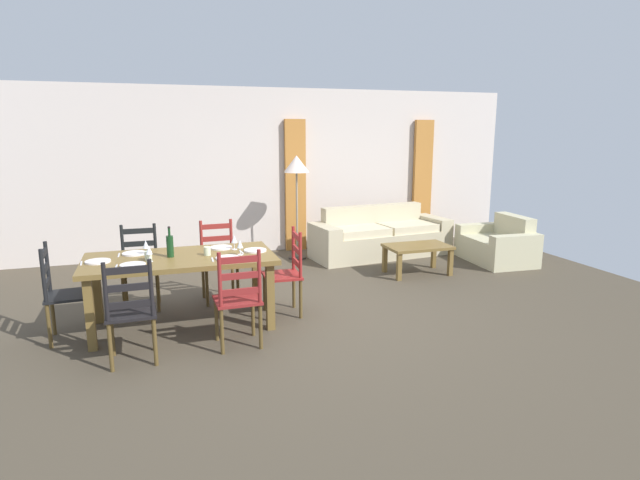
# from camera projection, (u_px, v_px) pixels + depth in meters

# --- Properties ---
(ground_plane) EXTENTS (9.60, 9.60, 0.02)m
(ground_plane) POSITION_uv_depth(u_px,v_px,m) (296.00, 317.00, 5.76)
(ground_plane) COLOR #473D2F
(wall_far) EXTENTS (9.60, 0.16, 2.70)m
(wall_far) POSITION_uv_depth(u_px,v_px,m) (242.00, 172.00, 8.55)
(wall_far) COLOR beige
(wall_far) RESTS_ON ground_plane
(curtain_panel_left) EXTENTS (0.35, 0.08, 2.20)m
(curtain_panel_left) POSITION_uv_depth(u_px,v_px,m) (295.00, 186.00, 8.73)
(curtain_panel_left) COLOR #BA7532
(curtain_panel_left) RESTS_ON ground_plane
(curtain_panel_right) EXTENTS (0.35, 0.08, 2.20)m
(curtain_panel_right) POSITION_uv_depth(u_px,v_px,m) (422.00, 182.00, 9.46)
(curtain_panel_right) COLOR #BA7532
(curtain_panel_right) RESTS_ON ground_plane
(dining_table) EXTENTS (1.90, 0.96, 0.75)m
(dining_table) POSITION_uv_depth(u_px,v_px,m) (181.00, 265.00, 5.33)
(dining_table) COLOR brown
(dining_table) RESTS_ON ground_plane
(dining_chair_near_left) EXTENTS (0.43, 0.41, 0.96)m
(dining_chair_near_left) POSITION_uv_depth(u_px,v_px,m) (131.00, 312.00, 4.49)
(dining_chair_near_left) COLOR black
(dining_chair_near_left) RESTS_ON ground_plane
(dining_chair_near_right) EXTENTS (0.43, 0.41, 0.96)m
(dining_chair_near_right) POSITION_uv_depth(u_px,v_px,m) (238.00, 299.00, 4.84)
(dining_chair_near_right) COLOR maroon
(dining_chair_near_right) RESTS_ON ground_plane
(dining_chair_far_left) EXTENTS (0.43, 0.41, 0.96)m
(dining_chair_far_left) POSITION_uv_depth(u_px,v_px,m) (140.00, 267.00, 5.94)
(dining_chair_far_left) COLOR black
(dining_chair_far_left) RESTS_ON ground_plane
(dining_chair_far_right) EXTENTS (0.43, 0.41, 0.96)m
(dining_chair_far_right) POSITION_uv_depth(u_px,v_px,m) (219.00, 261.00, 6.23)
(dining_chair_far_right) COLOR maroon
(dining_chair_far_right) RESTS_ON ground_plane
(dining_chair_head_west) EXTENTS (0.43, 0.44, 0.96)m
(dining_chair_head_west) POSITION_uv_depth(u_px,v_px,m) (62.00, 293.00, 5.01)
(dining_chair_head_west) COLOR black
(dining_chair_head_west) RESTS_ON ground_plane
(dining_chair_head_east) EXTENTS (0.42, 0.44, 0.96)m
(dining_chair_head_east) POSITION_uv_depth(u_px,v_px,m) (287.00, 273.00, 5.72)
(dining_chair_head_east) COLOR maroon
(dining_chair_head_east) RESTS_ON ground_plane
(dinner_plate_near_left) EXTENTS (0.24, 0.24, 0.02)m
(dinner_plate_near_left) POSITION_uv_depth(u_px,v_px,m) (133.00, 265.00, 4.94)
(dinner_plate_near_left) COLOR white
(dinner_plate_near_left) RESTS_ON dining_table
(fork_near_left) EXTENTS (0.03, 0.17, 0.01)m
(fork_near_left) POSITION_uv_depth(u_px,v_px,m) (116.00, 267.00, 4.90)
(fork_near_left) COLOR silver
(fork_near_left) RESTS_ON dining_table
(dinner_plate_near_right) EXTENTS (0.24, 0.24, 0.02)m
(dinner_plate_near_right) POSITION_uv_depth(u_px,v_px,m) (228.00, 258.00, 5.21)
(dinner_plate_near_right) COLOR white
(dinner_plate_near_right) RESTS_ON dining_table
(fork_near_right) EXTENTS (0.02, 0.17, 0.01)m
(fork_near_right) POSITION_uv_depth(u_px,v_px,m) (213.00, 260.00, 5.17)
(fork_near_right) COLOR silver
(fork_near_right) RESTS_ON dining_table
(dinner_plate_far_left) EXTENTS (0.24, 0.24, 0.02)m
(dinner_plate_far_left) POSITION_uv_depth(u_px,v_px,m) (134.00, 253.00, 5.41)
(dinner_plate_far_left) COLOR white
(dinner_plate_far_left) RESTS_ON dining_table
(fork_far_left) EXTENTS (0.02, 0.17, 0.01)m
(fork_far_left) POSITION_uv_depth(u_px,v_px,m) (119.00, 255.00, 5.36)
(fork_far_left) COLOR silver
(fork_far_left) RESTS_ON dining_table
(dinner_plate_far_right) EXTENTS (0.24, 0.24, 0.02)m
(dinner_plate_far_right) POSITION_uv_depth(u_px,v_px,m) (221.00, 248.00, 5.68)
(dinner_plate_far_right) COLOR white
(dinner_plate_far_right) RESTS_ON dining_table
(fork_far_right) EXTENTS (0.02, 0.17, 0.01)m
(fork_far_right) POSITION_uv_depth(u_px,v_px,m) (207.00, 249.00, 5.63)
(fork_far_right) COLOR silver
(fork_far_right) RESTS_ON dining_table
(dinner_plate_head_west) EXTENTS (0.24, 0.24, 0.02)m
(dinner_plate_head_west) POSITION_uv_depth(u_px,v_px,m) (98.00, 261.00, 5.07)
(dinner_plate_head_west) COLOR white
(dinner_plate_head_west) RESTS_ON dining_table
(fork_head_west) EXTENTS (0.03, 0.17, 0.01)m
(fork_head_west) POSITION_uv_depth(u_px,v_px,m) (81.00, 263.00, 5.03)
(fork_head_west) COLOR silver
(fork_head_west) RESTS_ON dining_table
(dinner_plate_head_east) EXTENTS (0.24, 0.24, 0.02)m
(dinner_plate_head_east) POSITION_uv_depth(u_px,v_px,m) (255.00, 250.00, 5.54)
(dinner_plate_head_east) COLOR white
(dinner_plate_head_east) RESTS_ON dining_table
(fork_head_east) EXTENTS (0.03, 0.17, 0.01)m
(fork_head_east) POSITION_uv_depth(u_px,v_px,m) (241.00, 252.00, 5.50)
(fork_head_east) COLOR silver
(fork_head_east) RESTS_ON dining_table
(wine_bottle) EXTENTS (0.07, 0.07, 0.32)m
(wine_bottle) POSITION_uv_depth(u_px,v_px,m) (170.00, 246.00, 5.27)
(wine_bottle) COLOR #143819
(wine_bottle) RESTS_ON dining_table
(wine_glass_near_left) EXTENTS (0.06, 0.06, 0.16)m
(wine_glass_near_left) POSITION_uv_depth(u_px,v_px,m) (149.00, 251.00, 5.08)
(wine_glass_near_left) COLOR white
(wine_glass_near_left) RESTS_ON dining_table
(wine_glass_near_right) EXTENTS (0.06, 0.06, 0.16)m
(wine_glass_near_right) POSITION_uv_depth(u_px,v_px,m) (240.00, 244.00, 5.36)
(wine_glass_near_right) COLOR white
(wine_glass_near_right) RESTS_ON dining_table
(wine_glass_far_left) EXTENTS (0.06, 0.06, 0.16)m
(wine_glass_far_left) POSITION_uv_depth(u_px,v_px,m) (146.00, 245.00, 5.33)
(wine_glass_far_left) COLOR white
(wine_glass_far_left) RESTS_ON dining_table
(wine_glass_far_right) EXTENTS (0.06, 0.06, 0.16)m
(wine_glass_far_right) POSITION_uv_depth(u_px,v_px,m) (234.00, 240.00, 5.59)
(wine_glass_far_right) COLOR white
(wine_glass_far_right) RESTS_ON dining_table
(coffee_cup_primary) EXTENTS (0.07, 0.07, 0.09)m
(coffee_cup_primary) POSITION_uv_depth(u_px,v_px,m) (207.00, 251.00, 5.36)
(coffee_cup_primary) COLOR beige
(coffee_cup_primary) RESTS_ON dining_table
(coffee_cup_secondary) EXTENTS (0.07, 0.07, 0.09)m
(coffee_cup_secondary) POSITION_uv_depth(u_px,v_px,m) (148.00, 256.00, 5.15)
(coffee_cup_secondary) COLOR beige
(coffee_cup_secondary) RESTS_ON dining_table
(couch) EXTENTS (2.36, 1.06, 0.80)m
(couch) POSITION_uv_depth(u_px,v_px,m) (379.00, 238.00, 8.50)
(couch) COLOR #C1B491
(couch) RESTS_ON ground_plane
(coffee_table) EXTENTS (0.90, 0.56, 0.42)m
(coffee_table) POSITION_uv_depth(u_px,v_px,m) (418.00, 250.00, 7.37)
(coffee_table) COLOR brown
(coffee_table) RESTS_ON ground_plane
(armchair_upholstered) EXTENTS (0.86, 1.20, 0.72)m
(armchair_upholstered) POSITION_uv_depth(u_px,v_px,m) (500.00, 246.00, 8.10)
(armchair_upholstered) COLOR #C3BC95
(armchair_upholstered) RESTS_ON ground_plane
(standing_lamp) EXTENTS (0.40, 0.40, 1.64)m
(standing_lamp) POSITION_uv_depth(u_px,v_px,m) (297.00, 170.00, 8.03)
(standing_lamp) COLOR #332D28
(standing_lamp) RESTS_ON ground_plane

